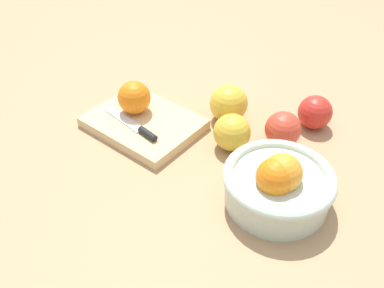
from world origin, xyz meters
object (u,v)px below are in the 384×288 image
(knife, at_px, (137,127))
(apple_front_left_2, at_px, (283,129))
(apple_front_center, at_px, (229,103))
(orange_on_board, at_px, (134,98))
(cutting_board, at_px, (144,123))
(apple_front_left, at_px, (315,112))
(apple_mid_left, at_px, (232,132))
(bowl, at_px, (278,184))

(knife, distance_m, apple_front_left_2, 0.29)
(knife, distance_m, apple_front_center, 0.20)
(apple_front_center, bearing_deg, orange_on_board, 35.07)
(cutting_board, relative_size, apple_front_center, 2.77)
(orange_on_board, height_order, apple_front_left_2, orange_on_board)
(orange_on_board, xyz_separation_m, apple_front_center, (-0.16, -0.11, -0.02))
(orange_on_board, relative_size, apple_front_left_2, 0.97)
(cutting_board, bearing_deg, knife, 111.66)
(apple_front_left, bearing_deg, knife, 41.00)
(apple_front_left_2, bearing_deg, apple_mid_left, 40.98)
(orange_on_board, bearing_deg, bowl, 172.47)
(bowl, xyz_separation_m, apple_front_left_2, (0.06, -0.15, -0.01))
(bowl, height_order, knife, bowl)
(cutting_board, bearing_deg, orange_on_board, -21.67)
(apple_front_left_2, bearing_deg, apple_front_center, -4.59)
(bowl, bearing_deg, orange_on_board, -7.53)
(bowl, xyz_separation_m, knife, (0.31, -0.00, -0.02))
(apple_front_left, bearing_deg, bowl, 97.33)
(cutting_board, relative_size, knife, 1.45)
(cutting_board, bearing_deg, apple_mid_left, -165.00)
(apple_front_left_2, bearing_deg, orange_on_board, 19.46)
(orange_on_board, height_order, knife, orange_on_board)
(apple_front_left, bearing_deg, orange_on_board, 31.18)
(apple_front_left, bearing_deg, apple_front_left_2, 72.19)
(bowl, xyz_separation_m, orange_on_board, (0.36, -0.05, 0.01))
(bowl, distance_m, orange_on_board, 0.36)
(orange_on_board, xyz_separation_m, knife, (-0.05, 0.05, -0.03))
(cutting_board, relative_size, apple_front_left, 3.17)
(apple_front_left, xyz_separation_m, apple_front_center, (0.16, 0.08, 0.01))
(bowl, height_order, apple_front_left, bowl)
(apple_front_left, distance_m, apple_front_left_2, 0.10)
(orange_on_board, distance_m, apple_front_left, 0.38)
(apple_mid_left, relative_size, apple_front_left, 1.04)
(apple_front_center, bearing_deg, bowl, 139.93)
(bowl, distance_m, knife, 0.31)
(bowl, relative_size, knife, 1.22)
(bowl, bearing_deg, knife, -0.13)
(cutting_board, bearing_deg, apple_front_left_2, -156.03)
(bowl, relative_size, apple_mid_left, 2.55)
(cutting_board, xyz_separation_m, knife, (-0.01, 0.03, 0.02))
(cutting_board, height_order, apple_front_center, apple_front_center)
(cutting_board, bearing_deg, apple_front_center, -135.90)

